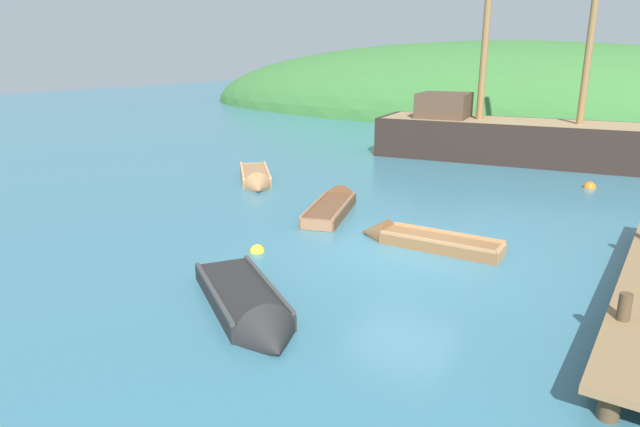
{
  "coord_description": "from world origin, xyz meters",
  "views": [
    {
      "loc": [
        5.22,
        -11.65,
        4.64
      ],
      "look_at": [
        -3.07,
        0.88,
        0.26
      ],
      "focal_mm": 31.25,
      "sensor_mm": 36.0,
      "label": 1
    }
  ],
  "objects_px": {
    "buoy_orange": "(589,188)",
    "buoy_yellow": "(257,252)",
    "sailing_ship": "(517,145)",
    "rowboat_outer_left": "(419,241)",
    "rowboat_near_dock": "(256,180)",
    "rowboat_portside": "(250,312)",
    "rowboat_center": "(334,207)"
  },
  "relations": [
    {
      "from": "buoy_orange",
      "to": "buoy_yellow",
      "type": "xyz_separation_m",
      "value": [
        -5.62,
        -11.6,
        0.0
      ]
    },
    {
      "from": "sailing_ship",
      "to": "rowboat_outer_left",
      "type": "xyz_separation_m",
      "value": [
        1.02,
        -12.77,
        -0.59
      ]
    },
    {
      "from": "buoy_orange",
      "to": "rowboat_outer_left",
      "type": "bearing_deg",
      "value": -106.01
    },
    {
      "from": "sailing_ship",
      "to": "rowboat_near_dock",
      "type": "height_order",
      "value": "sailing_ship"
    },
    {
      "from": "rowboat_portside",
      "to": "buoy_orange",
      "type": "height_order",
      "value": "rowboat_portside"
    },
    {
      "from": "sailing_ship",
      "to": "buoy_orange",
      "type": "relative_size",
      "value": 35.0
    },
    {
      "from": "rowboat_outer_left",
      "to": "buoy_orange",
      "type": "relative_size",
      "value": 8.48
    },
    {
      "from": "rowboat_outer_left",
      "to": "rowboat_center",
      "type": "xyz_separation_m",
      "value": [
        -3.45,
        1.52,
        0.02
      ]
    },
    {
      "from": "rowboat_outer_left",
      "to": "rowboat_center",
      "type": "relative_size",
      "value": 0.93
    },
    {
      "from": "buoy_yellow",
      "to": "rowboat_outer_left",
      "type": "bearing_deg",
      "value": 40.86
    },
    {
      "from": "sailing_ship",
      "to": "rowboat_portside",
      "type": "bearing_deg",
      "value": -98.01
    },
    {
      "from": "rowboat_outer_left",
      "to": "buoy_orange",
      "type": "distance_m",
      "value": 9.32
    },
    {
      "from": "sailing_ship",
      "to": "rowboat_center",
      "type": "distance_m",
      "value": 11.52
    },
    {
      "from": "sailing_ship",
      "to": "rowboat_center",
      "type": "bearing_deg",
      "value": -110.46
    },
    {
      "from": "rowboat_portside",
      "to": "rowboat_near_dock",
      "type": "relative_size",
      "value": 1.07
    },
    {
      "from": "rowboat_outer_left",
      "to": "buoy_orange",
      "type": "bearing_deg",
      "value": -107.78
    },
    {
      "from": "rowboat_outer_left",
      "to": "rowboat_near_dock",
      "type": "relative_size",
      "value": 1.05
    },
    {
      "from": "sailing_ship",
      "to": "rowboat_portside",
      "type": "height_order",
      "value": "sailing_ship"
    },
    {
      "from": "sailing_ship",
      "to": "rowboat_near_dock",
      "type": "distance_m",
      "value": 11.88
    },
    {
      "from": "rowboat_portside",
      "to": "rowboat_center",
      "type": "distance_m",
      "value": 7.33
    },
    {
      "from": "buoy_orange",
      "to": "rowboat_center",
      "type": "bearing_deg",
      "value": -128.99
    },
    {
      "from": "rowboat_outer_left",
      "to": "rowboat_center",
      "type": "distance_m",
      "value": 3.77
    },
    {
      "from": "sailing_ship",
      "to": "buoy_yellow",
      "type": "height_order",
      "value": "sailing_ship"
    },
    {
      "from": "rowboat_portside",
      "to": "rowboat_outer_left",
      "type": "height_order",
      "value": "rowboat_portside"
    },
    {
      "from": "rowboat_outer_left",
      "to": "sailing_ship",
      "type": "bearing_deg",
      "value": -87.19
    },
    {
      "from": "rowboat_center",
      "to": "buoy_orange",
      "type": "distance_m",
      "value": 9.58
    },
    {
      "from": "sailing_ship",
      "to": "rowboat_outer_left",
      "type": "distance_m",
      "value": 12.82
    },
    {
      "from": "rowboat_near_dock",
      "to": "buoy_yellow",
      "type": "xyz_separation_m",
      "value": [
        4.79,
        -5.69,
        -0.11
      ]
    },
    {
      "from": "rowboat_portside",
      "to": "buoy_yellow",
      "type": "distance_m",
      "value": 3.45
    },
    {
      "from": "rowboat_portside",
      "to": "buoy_yellow",
      "type": "bearing_deg",
      "value": 161.11
    },
    {
      "from": "sailing_ship",
      "to": "rowboat_portside",
      "type": "xyz_separation_m",
      "value": [
        0.08,
        -18.14,
        -0.57
      ]
    },
    {
      "from": "rowboat_outer_left",
      "to": "buoy_yellow",
      "type": "distance_m",
      "value": 4.03
    }
  ]
}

